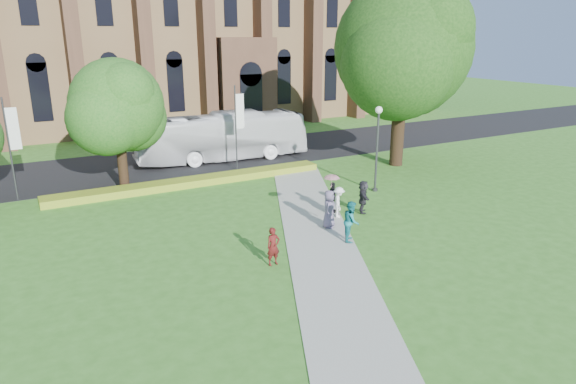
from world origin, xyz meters
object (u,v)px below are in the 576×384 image
streetlamp (377,139)px  pedestrian_0 (273,246)px  large_tree (403,48)px  tour_coach (222,137)px

streetlamp → pedestrian_0: bearing=-148.4°
streetlamp → large_tree: large_tree is taller
streetlamp → pedestrian_0: (-10.46, -6.45, -2.43)m
large_tree → tour_coach: 14.68m
streetlamp → large_tree: 8.73m
tour_coach → pedestrian_0: size_ratio=7.95×
streetlamp → tour_coach: bearing=113.2°
large_tree → streetlamp: bearing=-140.7°
tour_coach → pedestrian_0: 19.34m
tour_coach → pedestrian_0: bearing=169.0°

